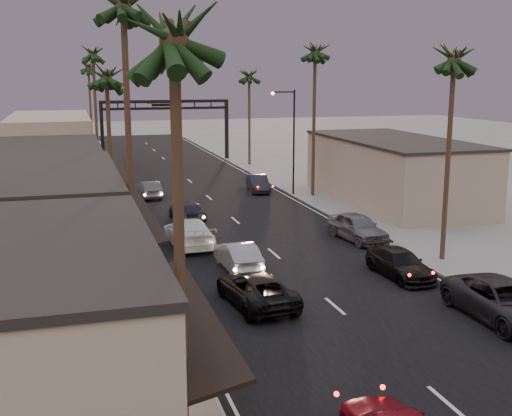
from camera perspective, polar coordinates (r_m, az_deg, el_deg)
ground at (r=48.65m, az=-2.72°, el=-0.36°), size 200.00×200.00×0.00m
road at (r=53.42m, az=-3.98°, el=0.73°), size 14.00×120.00×0.02m
sidewalk_left at (r=59.16m, az=-14.48°, el=1.52°), size 5.00×92.00×0.12m
sidewalk_right at (r=62.61m, az=3.17°, el=2.43°), size 5.00×92.00×0.12m
storefront_near at (r=19.83m, az=-20.99°, el=-11.24°), size 8.00×12.00×5.50m
storefront_mid at (r=33.17m, az=-19.15°, el=-1.92°), size 8.00×14.00×5.50m
storefront_far at (r=48.91m, az=-18.30°, el=2.10°), size 8.00×16.00×5.00m
storefront_dist at (r=71.65m, az=-17.78°, el=5.45°), size 8.00×20.00×6.00m
building_right at (r=53.17m, az=12.11°, el=3.17°), size 8.00×18.00×5.00m
arch at (r=77.19m, az=-8.04°, el=8.20°), size 15.20×0.40×7.27m
streetlight_right at (r=54.54m, az=3.11°, el=6.62°), size 2.13×0.30×9.00m
streetlight_left at (r=64.57m, az=-12.61°, el=7.16°), size 2.13×0.30×9.00m
palm_la at (r=15.50m, az=-7.34°, el=16.14°), size 3.20×3.20×13.20m
palm_lc at (r=42.33m, az=-13.18°, el=11.81°), size 3.20×3.20×12.20m
palm_ld at (r=61.34m, az=-14.32°, el=13.49°), size 3.20×3.20×14.20m
palm_ra at (r=36.10m, az=17.25°, el=13.20°), size 3.20×3.20×13.20m
palm_rb at (r=54.00m, az=5.29°, el=14.07°), size 3.20×3.20×14.20m
palm_rc at (r=72.95m, az=-0.61°, el=11.99°), size 3.20×3.20×12.20m
palm_far at (r=84.31m, az=-14.69°, el=12.25°), size 3.20×3.20×13.20m
oncoming_pickup at (r=29.13m, az=0.02°, el=-7.23°), size 3.00×5.58×1.49m
oncoming_silver at (r=34.33m, az=-1.63°, el=-4.25°), size 1.72×4.60×1.50m
oncoming_white at (r=39.16m, az=-6.01°, el=-2.16°), size 2.64×5.86×1.66m
oncoming_dgrey at (r=45.91m, az=-6.13°, el=-0.19°), size 2.33×4.59×1.50m
oncoming_grey_far at (r=54.88m, az=-9.41°, el=1.64°), size 1.68×4.34×1.41m
curbside_near at (r=29.28m, az=21.23°, el=-7.74°), size 2.83×6.13×1.70m
curbside_black at (r=33.89m, az=12.68°, el=-4.85°), size 2.21×4.92×1.40m
curbside_grey at (r=40.68m, az=9.01°, el=-1.69°), size 2.64×5.24×1.71m
curbside_far at (r=56.89m, az=0.19°, el=2.19°), size 2.05×4.60×1.47m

